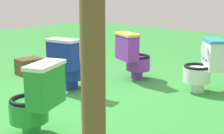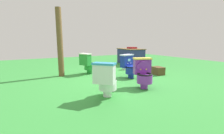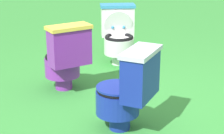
% 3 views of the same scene
% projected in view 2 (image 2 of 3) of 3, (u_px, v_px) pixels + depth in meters
% --- Properties ---
extents(ground, '(14.00, 14.00, 0.00)m').
position_uv_depth(ground, '(117.00, 77.00, 4.87)').
color(ground, green).
extents(toilet_blue, '(0.57, 0.51, 0.73)m').
position_uv_depth(toilet_blue, '(129.00, 66.00, 4.74)').
color(toilet_blue, '#192D9E').
rests_on(toilet_blue, ground).
extents(toilet_white, '(0.63, 0.63, 0.73)m').
position_uv_depth(toilet_white, '(106.00, 80.00, 3.05)').
color(toilet_white, white).
rests_on(toilet_white, ground).
extents(toilet_purple, '(0.60, 0.55, 0.73)m').
position_uv_depth(toilet_purple, '(143.00, 73.00, 3.71)').
color(toilet_purple, purple).
rests_on(toilet_purple, ground).
extents(toilet_green, '(0.56, 0.61, 0.73)m').
position_uv_depth(toilet_green, '(88.00, 63.00, 5.30)').
color(toilet_green, green).
rests_on(toilet_green, ground).
extents(vendor_table, '(1.53, 0.98, 0.85)m').
position_uv_depth(vendor_table, '(130.00, 56.00, 7.70)').
color(vendor_table, navy).
rests_on(vendor_table, ground).
extents(wooden_post, '(0.18, 0.18, 2.16)m').
position_uv_depth(wooden_post, '(60.00, 43.00, 4.85)').
color(wooden_post, brown).
rests_on(wooden_post, ground).
extents(small_crate, '(0.41, 0.32, 0.27)m').
position_uv_depth(small_crate, '(158.00, 71.00, 5.22)').
color(small_crate, brown).
rests_on(small_crate, ground).
extents(lemon_bucket, '(0.22, 0.22, 0.28)m').
position_uv_depth(lemon_bucket, '(125.00, 67.00, 6.12)').
color(lemon_bucket, '#B7B7BF').
rests_on(lemon_bucket, ground).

